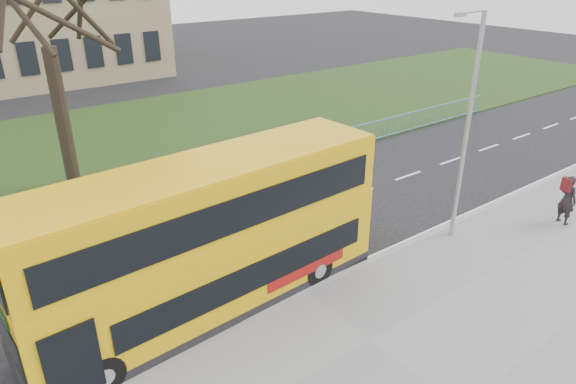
% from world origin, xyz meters
% --- Properties ---
extents(ground, '(120.00, 120.00, 0.00)m').
position_xyz_m(ground, '(0.00, 0.00, 0.00)').
color(ground, black).
rests_on(ground, ground).
extents(kerb, '(80.00, 0.20, 0.14)m').
position_xyz_m(kerb, '(0.00, -1.55, 0.07)').
color(kerb, gray).
rests_on(kerb, ground).
extents(grass_verge, '(80.00, 15.40, 0.08)m').
position_xyz_m(grass_verge, '(0.00, 14.30, 0.04)').
color(grass_verge, '#1E3212').
rests_on(grass_verge, ground).
extents(guard_railing, '(40.00, 0.12, 1.10)m').
position_xyz_m(guard_railing, '(0.00, 6.60, 0.55)').
color(guard_railing, '#689DB9').
rests_on(guard_railing, ground).
extents(bare_tree, '(9.33, 9.33, 13.33)m').
position_xyz_m(bare_tree, '(-3.00, 10.00, 6.75)').
color(bare_tree, black).
rests_on(bare_tree, grass_verge).
extents(yellow_bus, '(9.92, 2.90, 4.11)m').
position_xyz_m(yellow_bus, '(-2.30, -0.50, 2.20)').
color(yellow_bus, '#D8A209').
rests_on(yellow_bus, ground).
extents(pedestrian, '(0.55, 0.72, 1.78)m').
position_xyz_m(pedestrian, '(9.83, -3.83, 1.01)').
color(pedestrian, black).
rests_on(pedestrian, pavement).
extents(street_lamp, '(1.54, 0.27, 7.26)m').
position_xyz_m(street_lamp, '(5.91, -2.01, 4.10)').
color(street_lamp, '#95989D').
rests_on(street_lamp, pavement).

